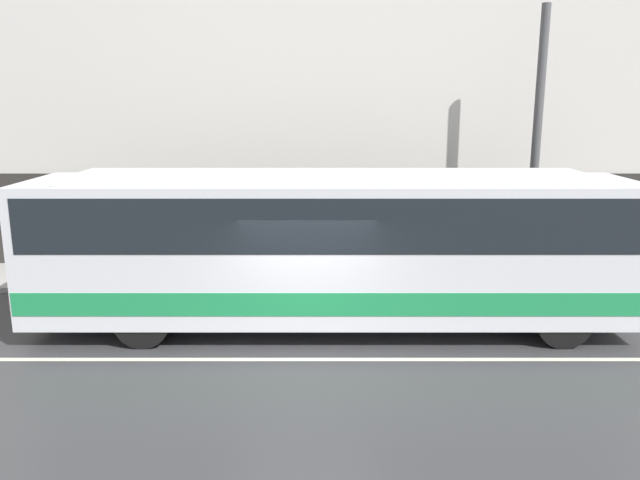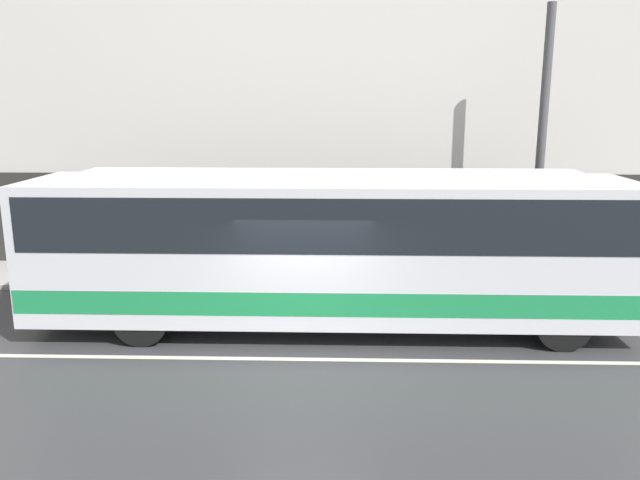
# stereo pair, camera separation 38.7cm
# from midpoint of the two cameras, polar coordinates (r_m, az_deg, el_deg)

# --- Properties ---
(ground_plane) EXTENTS (60.00, 60.00, 0.00)m
(ground_plane) POSITION_cam_midpoint_polar(r_m,az_deg,el_deg) (11.56, -2.29, -10.88)
(ground_plane) COLOR #38383A
(sidewalk) EXTENTS (60.00, 2.42, 0.13)m
(sidewalk) POSITION_cam_midpoint_polar(r_m,az_deg,el_deg) (16.44, -1.61, -3.39)
(sidewalk) COLOR #A09E99
(sidewalk) RESTS_ON ground_plane
(building_facade) EXTENTS (60.00, 0.35, 10.62)m
(building_facade) POSITION_cam_midpoint_polar(r_m,az_deg,el_deg) (17.16, -1.60, 14.37)
(building_facade) COLOR silver
(building_facade) RESTS_ON ground_plane
(lane_stripe) EXTENTS (54.00, 0.14, 0.01)m
(lane_stripe) POSITION_cam_midpoint_polar(r_m,az_deg,el_deg) (11.55, -2.29, -10.86)
(lane_stripe) COLOR beige
(lane_stripe) RESTS_ON ground_plane
(transit_bus) EXTENTS (12.02, 2.56, 3.19)m
(transit_bus) POSITION_cam_midpoint_polar(r_m,az_deg,el_deg) (12.62, 0.09, -0.22)
(transit_bus) COLOR silver
(transit_bus) RESTS_ON ground_plane
(utility_pole_near) EXTENTS (0.22, 0.22, 6.70)m
(utility_pole_near) POSITION_cam_midpoint_polar(r_m,az_deg,el_deg) (16.29, 18.40, 8.06)
(utility_pole_near) COLOR #4C4C4F
(utility_pole_near) RESTS_ON sidewalk
(pedestrian_waiting) EXTENTS (0.36, 0.36, 1.76)m
(pedestrian_waiting) POSITION_cam_midpoint_polar(r_m,az_deg,el_deg) (16.92, -9.18, 0.04)
(pedestrian_waiting) COLOR navy
(pedestrian_waiting) RESTS_ON sidewalk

